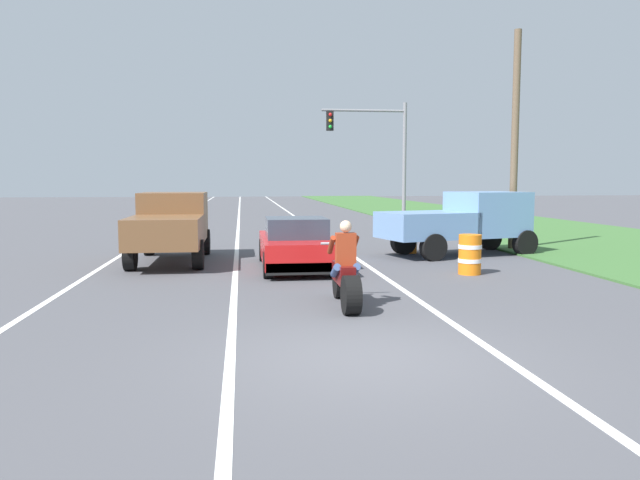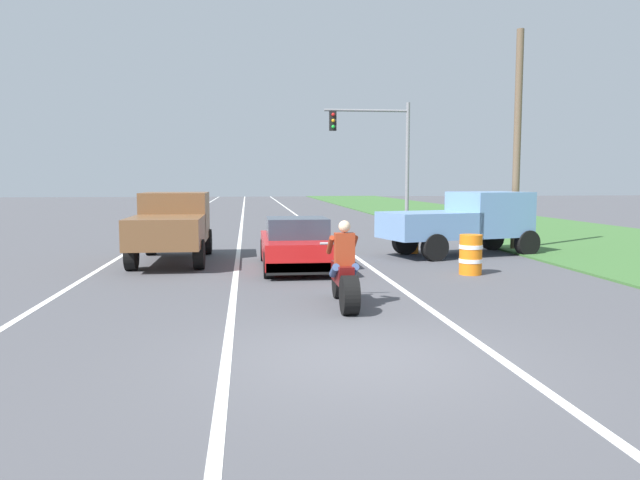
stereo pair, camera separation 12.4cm
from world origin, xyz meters
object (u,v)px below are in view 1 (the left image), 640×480
object	(u,v)px
motorcycle_with_rider	(346,276)
sports_car_red	(296,245)
pickup_truck_left_lane_brown	(171,224)
construction_barrel_nearest	(470,254)
traffic_light_mast_near	(379,146)
construction_barrel_mid	(408,237)
pickup_truck_right_shoulder_light_blue	(463,220)

from	to	relation	value
motorcycle_with_rider	sports_car_red	xyz separation A→B (m)	(-0.47, 5.13, 0.04)
sports_car_red	pickup_truck_left_lane_brown	bearing A→B (deg)	152.45
motorcycle_with_rider	construction_barrel_nearest	world-z (taller)	motorcycle_with_rider
traffic_light_mast_near	construction_barrel_mid	distance (m)	10.21
traffic_light_mast_near	sports_car_red	bearing A→B (deg)	-112.01
pickup_truck_right_shoulder_light_blue	traffic_light_mast_near	bearing A→B (deg)	91.99
pickup_truck_right_shoulder_light_blue	construction_barrel_mid	xyz separation A→B (m)	(-1.53, 0.76, -0.60)
construction_barrel_nearest	construction_barrel_mid	bearing A→B (deg)	93.84
construction_barrel_mid	traffic_light_mast_near	bearing A→B (deg)	82.97
pickup_truck_left_lane_brown	traffic_light_mast_near	size ratio (longest dim) A/B	0.80
motorcycle_with_rider	pickup_truck_right_shoulder_light_blue	distance (m)	8.99
traffic_light_mast_near	construction_barrel_nearest	world-z (taller)	traffic_light_mast_near
motorcycle_with_rider	traffic_light_mast_near	bearing A→B (deg)	75.37
motorcycle_with_rider	pickup_truck_right_shoulder_light_blue	xyz separation A→B (m)	(4.99, 7.46, 0.51)
motorcycle_with_rider	traffic_light_mast_near	xyz separation A→B (m)	(4.63, 17.75, 3.37)
pickup_truck_left_lane_brown	construction_barrel_nearest	distance (m)	8.39
construction_barrel_nearest	pickup_truck_left_lane_brown	bearing A→B (deg)	156.57
sports_car_red	pickup_truck_left_lane_brown	distance (m)	3.92
sports_car_red	pickup_truck_right_shoulder_light_blue	size ratio (longest dim) A/B	0.84
construction_barrel_nearest	construction_barrel_mid	world-z (taller)	same
sports_car_red	construction_barrel_mid	world-z (taller)	sports_car_red
motorcycle_with_rider	traffic_light_mast_near	world-z (taller)	traffic_light_mast_near
sports_car_red	construction_barrel_mid	distance (m)	4.99
sports_car_red	pickup_truck_right_shoulder_light_blue	distance (m)	5.95
motorcycle_with_rider	pickup_truck_right_shoulder_light_blue	bearing A→B (deg)	56.21
motorcycle_with_rider	pickup_truck_left_lane_brown	world-z (taller)	pickup_truck_left_lane_brown
traffic_light_mast_near	construction_barrel_nearest	bearing A→B (deg)	-93.50
pickup_truck_right_shoulder_light_blue	construction_barrel_nearest	size ratio (longest dim) A/B	5.14
pickup_truck_right_shoulder_light_blue	construction_barrel_mid	distance (m)	1.81
pickup_truck_left_lane_brown	traffic_light_mast_near	world-z (taller)	traffic_light_mast_near
traffic_light_mast_near	construction_barrel_nearest	distance (m)	14.59
pickup_truck_left_lane_brown	construction_barrel_nearest	xyz separation A→B (m)	(7.68, -3.33, -0.60)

